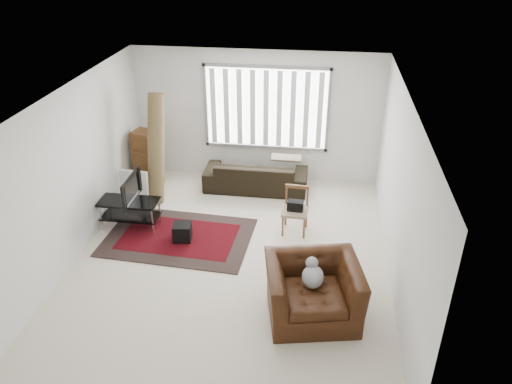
# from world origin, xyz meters

# --- Properties ---
(room) EXTENTS (6.00, 6.02, 2.71)m
(room) POSITION_xyz_m (0.03, 0.51, 1.76)
(room) COLOR beige
(room) RESTS_ON ground
(persian_rug) EXTENTS (2.56, 1.78, 0.02)m
(persian_rug) POSITION_xyz_m (-1.02, 0.48, 0.01)
(persian_rug) COLOR black
(persian_rug) RESTS_ON ground
(tv_stand) EXTENTS (1.05, 0.47, 0.52)m
(tv_stand) POSITION_xyz_m (-1.95, 0.73, 0.38)
(tv_stand) COLOR black
(tv_stand) RESTS_ON ground
(tv) EXTENTS (0.11, 0.85, 0.49)m
(tv) POSITION_xyz_m (-1.95, 0.73, 0.77)
(tv) COLOR black
(tv) RESTS_ON tv_stand
(subwoofer) EXTENTS (0.34, 0.34, 0.30)m
(subwoofer) POSITION_xyz_m (-0.92, 0.41, 0.17)
(subwoofer) COLOR black
(subwoofer) RESTS_ON persian_rug
(moving_boxes) EXTENTS (0.56, 0.53, 1.19)m
(moving_boxes) POSITION_xyz_m (-2.15, 2.29, 0.55)
(moving_boxes) COLOR brown
(moving_boxes) RESTS_ON ground
(white_flatpack) EXTENTS (0.55, 0.19, 0.70)m
(white_flatpack) POSITION_xyz_m (-2.15, 1.51, 0.35)
(white_flatpack) COLOR silver
(white_flatpack) RESTS_ON ground
(rolled_rug) EXTENTS (0.38, 0.81, 2.09)m
(rolled_rug) POSITION_xyz_m (-1.76, 1.85, 1.04)
(rolled_rug) COLOR brown
(rolled_rug) RESTS_ON ground
(sofa) EXTENTS (2.07, 0.90, 0.79)m
(sofa) POSITION_xyz_m (0.06, 2.45, 0.40)
(sofa) COLOR black
(sofa) RESTS_ON ground
(side_chair) EXTENTS (0.46, 0.46, 0.82)m
(side_chair) POSITION_xyz_m (0.96, 0.97, 0.45)
(side_chair) COLOR #877158
(side_chair) RESTS_ON ground
(armchair) EXTENTS (1.45, 1.32, 0.93)m
(armchair) POSITION_xyz_m (1.34, -1.12, 0.47)
(armchair) COLOR #381B0B
(armchair) RESTS_ON ground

